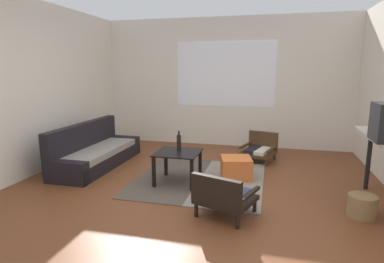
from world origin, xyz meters
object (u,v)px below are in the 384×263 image
armchair_by_window (260,148)px  glass_bottle (179,142)px  coffee_table (178,158)px  armchair_striped_foreground (223,195)px  ottoman_orange (236,168)px  wicker_basket (362,206)px  couch (95,153)px  clay_vase (381,121)px

armchair_by_window → glass_bottle: size_ratio=2.47×
coffee_table → glass_bottle: glass_bottle is taller
glass_bottle → armchair_striped_foreground: bearing=-51.4°
armchair_striped_foreground → glass_bottle: bearing=128.6°
ottoman_orange → wicker_basket: (1.52, -0.95, -0.04)m
armchair_by_window → wicker_basket: armchair_by_window is taller
armchair_striped_foreground → coffee_table: bearing=131.0°
couch → wicker_basket: size_ratio=6.41×
coffee_table → clay_vase: (2.61, 0.09, 0.62)m
couch → wicker_basket: 4.07m
armchair_striped_foreground → clay_vase: size_ratio=2.16×
couch → armchair_by_window: couch is taller
coffee_table → glass_bottle: bearing=95.3°
coffee_table → armchair_striped_foreground: size_ratio=0.84×
armchair_by_window → clay_vase: (1.50, -1.41, 0.78)m
couch → clay_vase: (4.23, -0.39, 0.78)m
couch → armchair_by_window: bearing=20.6°
coffee_table → armchair_by_window: 1.87m
glass_bottle → ottoman_orange: bearing=21.5°
couch → armchair_by_window: (2.73, 1.02, -0.00)m
couch → coffee_table: 1.70m
armchair_by_window → couch: bearing=-159.4°
couch → coffee_table: couch is taller
clay_vase → wicker_basket: size_ratio=1.11×
coffee_table → armchair_by_window: bearing=53.5°
armchair_striped_foreground → wicker_basket: bearing=14.4°
couch → coffee_table: (1.62, -0.47, 0.15)m
armchair_striped_foreground → clay_vase: (1.80, 1.01, 0.75)m
coffee_table → glass_bottle: (-0.01, 0.09, 0.21)m
couch → clay_vase: bearing=-5.2°
couch → armchair_by_window: size_ratio=2.80×
wicker_basket → couch: bearing=165.7°
ottoman_orange → clay_vase: bearing=-10.1°
couch → clay_vase: clay_vase is taller
armchair_striped_foreground → ottoman_orange: armchair_striped_foreground is taller
armchair_striped_foreground → clay_vase: 2.20m
armchair_by_window → glass_bottle: bearing=-128.5°
armchair_striped_foreground → clay_vase: bearing=29.3°
couch → ottoman_orange: couch is taller
coffee_table → armchair_striped_foreground: (0.80, -0.92, -0.13)m
ottoman_orange → glass_bottle: (-0.81, -0.32, 0.43)m
glass_bottle → coffee_table: bearing=-84.7°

